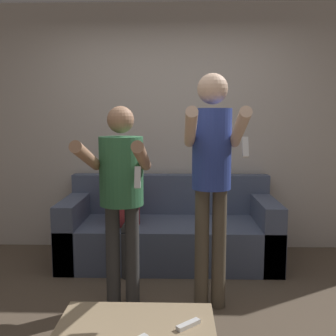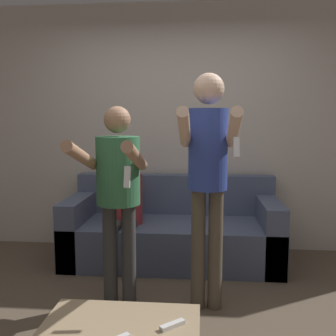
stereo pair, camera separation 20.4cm
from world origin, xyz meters
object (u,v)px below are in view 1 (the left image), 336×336
(couch, at_px, (169,233))
(person_standing_left, at_px, (121,184))
(person_standing_right, at_px, (212,165))
(person_seated, at_px, (123,205))
(remote_far, at_px, (188,325))
(coffee_table, at_px, (136,331))

(couch, relative_size, person_standing_left, 1.38)
(person_standing_right, relative_size, person_seated, 1.57)
(person_seated, xyz_separation_m, remote_far, (0.60, -1.74, -0.26))
(person_standing_left, bearing_deg, coffee_table, -77.25)
(couch, distance_m, person_standing_left, 1.29)
(person_seated, distance_m, remote_far, 1.86)
(couch, xyz_separation_m, remote_far, (0.15, -1.95, 0.08))
(person_seated, bearing_deg, person_standing_left, -82.51)
(person_standing_right, bearing_deg, remote_far, -101.73)
(couch, xyz_separation_m, person_seated, (-0.45, -0.21, 0.34))
(person_standing_right, height_order, person_seated, person_standing_right)
(couch, xyz_separation_m, person_standing_right, (0.34, -1.02, 0.83))
(couch, distance_m, coffee_table, 1.94)
(person_seated, relative_size, remote_far, 8.35)
(person_standing_left, xyz_separation_m, person_seated, (-0.11, 0.82, -0.35))
(couch, relative_size, person_seated, 1.87)
(couch, height_order, remote_far, couch)
(couch, height_order, person_standing_left, person_standing_left)
(person_standing_left, xyz_separation_m, remote_far, (0.49, -0.92, -0.61))
(remote_far, bearing_deg, coffee_table, 176.81)
(person_standing_left, bearing_deg, couch, 71.75)
(person_standing_right, bearing_deg, coffee_table, -117.70)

